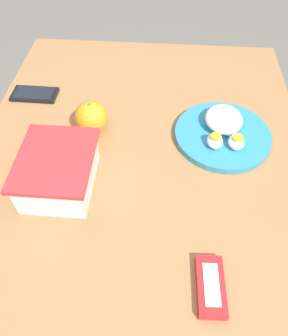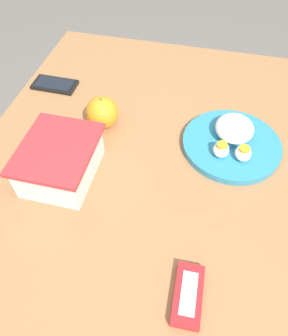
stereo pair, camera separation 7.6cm
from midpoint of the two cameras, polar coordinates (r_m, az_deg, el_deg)
ground_plane at (r=1.45m, az=-2.10°, el=-18.49°), size 10.00×10.00×0.00m
table at (r=0.88m, az=-3.28°, el=-3.37°), size 1.14×0.85×0.73m
food_container at (r=0.78m, az=-17.39°, el=-0.92°), size 0.20×0.17×0.09m
orange_fruit at (r=0.88m, az=-11.65°, el=8.52°), size 0.09×0.09×0.09m
rice_plate at (r=0.88m, az=11.19°, el=6.17°), size 0.25×0.25×0.06m
candy_bar at (r=0.65m, az=8.09°, el=-19.95°), size 0.12×0.06×0.02m
cell_phone at (r=1.07m, az=-20.53°, el=11.85°), size 0.07×0.13×0.01m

